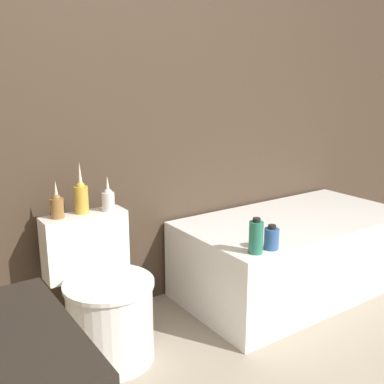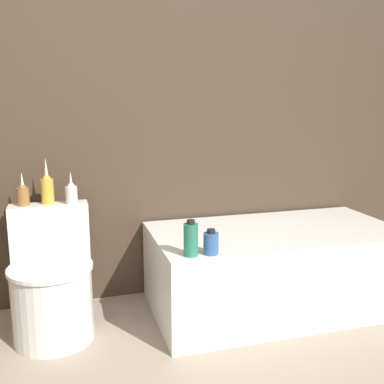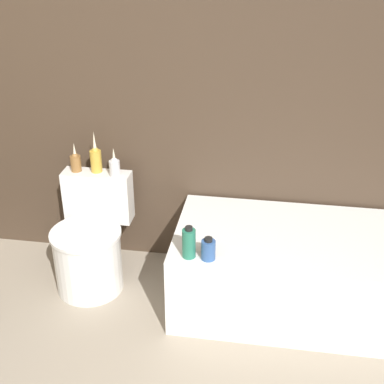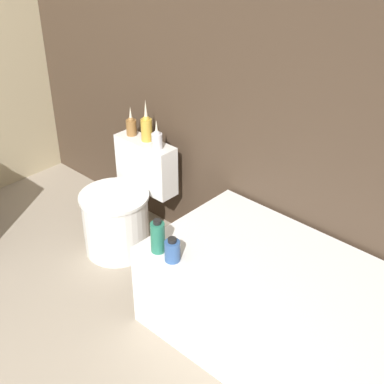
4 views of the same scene
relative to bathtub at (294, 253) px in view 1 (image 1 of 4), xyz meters
The scene contains 8 objects.
wall_back_tiled 1.41m from the bathtub, 152.60° to the left, with size 6.40×0.06×2.60m.
bathtub is the anchor object (origin of this frame).
toilet 1.29m from the bathtub, behind, with size 0.43×0.56×0.67m.
vase_gold 1.52m from the bathtub, 169.91° to the left, with size 0.07×0.07×0.19m.
vase_silver 1.42m from the bathtub, 168.45° to the left, with size 0.07×0.07×0.26m.
vase_bronze 1.28m from the bathtub, 168.97° to the left, with size 0.07×0.07×0.19m.
shampoo_bottle_tall 0.76m from the bathtub, 153.91° to the right, with size 0.07×0.07×0.18m.
shampoo_bottle_short 0.67m from the bathtub, 149.18° to the right, with size 0.08×0.08×0.13m.
Camera 1 is at (-1.23, -0.17, 1.34)m, focal length 42.00 mm.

